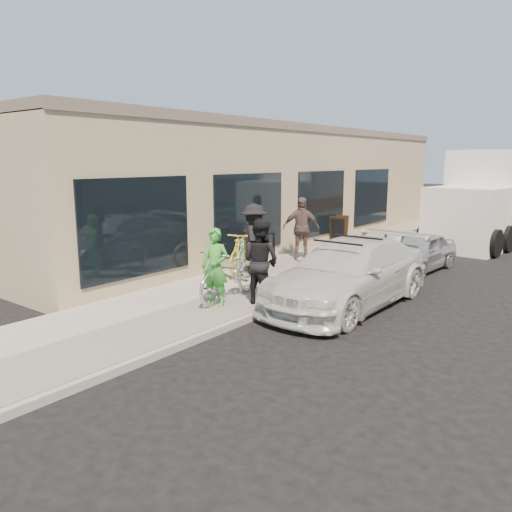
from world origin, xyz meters
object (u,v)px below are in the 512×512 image
Objects in this scene: sedan_white at (348,273)px; bystander_b at (301,228)px; cruiser_bike_b at (250,253)px; man_standing at (260,261)px; cruiser_bike_a at (246,251)px; woman_rider at (215,267)px; tandem_bike at (230,274)px; cruiser_bike_c at (243,252)px; sandwich_board at (339,229)px; moving_truck at (495,202)px; bike_rack at (264,247)px; sedan_silver at (418,252)px; bystander_a at (254,239)px.

sedan_white is 2.64× the size of bystander_b.
man_standing is at bearing -64.15° from cruiser_bike_b.
cruiser_bike_a is (-3.44, 0.78, -0.01)m from sedan_white.
woman_rider reaches higher than sedan_white.
cruiser_bike_c reaches higher than tandem_bike.
man_standing reaches higher than sandwich_board.
moving_truck reaches higher than cruiser_bike_c.
tandem_bike is at bearing -139.60° from sedan_white.
bike_rack is 1.03× the size of sandwich_board.
sedan_silver is at bearing -16.36° from bystander_b.
tandem_bike reaches higher than sedan_silver.
tandem_bike is at bearing 160.18° from bystander_a.
bystander_a reaches higher than sedan_white.
cruiser_bike_c is (-1.40, 2.59, -0.22)m from woman_rider.
sedan_silver is at bearing 20.11° from cruiser_bike_a.
bystander_b is (-1.89, 4.46, 0.05)m from man_standing.
cruiser_bike_c is (0.46, -5.98, 0.08)m from sandwich_board.
moving_truck is 3.48× the size of tandem_bike.
moving_truck reaches higher than man_standing.
sandwich_board is 3.50m from bystander_b.
bike_rack is 3.53m from sedan_white.
sedan_white is 2.71× the size of cruiser_bike_a.
moving_truck is 4.55× the size of cruiser_bike_b.
cruiser_bike_a is 0.95× the size of cruiser_bike_c.
bystander_a is at bearing -50.44° from cruiser_bike_a.
sedan_silver is at bearing 65.71° from tandem_bike.
bystander_b is at bearing 56.95° from cruiser_bike_a.
moving_truck is 4.53× the size of woman_rider.
bystander_b is at bearing -108.29° from moving_truck.
tandem_bike is at bearing -91.88° from sandwich_board.
cruiser_bike_c is (0.28, -0.66, 0.16)m from cruiser_bike_b.
moving_truck is at bearing 69.72° from bike_rack.
cruiser_bike_b is (-0.13, 0.37, -0.13)m from cruiser_bike_a.
sandwich_board is at bearing -38.40° from bystander_a.
sedan_white reaches higher than sandwich_board.
cruiser_bike_a is at bearing -129.69° from sedan_silver.
moving_truck is 12.62m from man_standing.
moving_truck reaches higher than sedan_white.
cruiser_bike_a is at bearing 101.83° from woman_rider.
sedan_silver is 6.68m from woman_rider.
tandem_bike is at bearing -113.84° from bystander_b.
bike_rack is 5.14m from sandwich_board.
sedan_white reaches higher than sedan_silver.
cruiser_bike_a is at bearing -107.62° from bike_rack.
woman_rider is 1.00× the size of cruiser_bike_b.
moving_truck is 13.40m from woman_rider.
moving_truck is at bearing -63.29° from bystander_a.
woman_rider reaches higher than tandem_bike.
bystander_a is at bearing -124.24° from sedan_silver.
sedan_silver is 4.72m from cruiser_bike_b.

